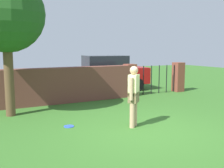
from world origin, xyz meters
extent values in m
plane|color=#336623|center=(0.00, 0.00, 0.00)|extent=(40.00, 40.00, 0.00)
cube|color=brown|center=(-1.50, 4.35, 0.68)|extent=(7.39, 0.50, 1.35)
cylinder|color=brown|center=(-2.77, 3.20, 1.23)|extent=(0.28, 0.28, 2.46)
sphere|color=#23511E|center=(-2.77, 3.20, 3.10)|extent=(2.30, 2.30, 2.30)
cylinder|color=tan|center=(-0.11, 0.35, 0.42)|extent=(0.14, 0.14, 0.85)
cylinder|color=tan|center=(0.05, 0.50, 0.42)|extent=(0.14, 0.14, 0.85)
cube|color=olive|center=(-0.03, 0.43, 0.80)|extent=(0.42, 0.40, 0.28)
cube|color=beige|center=(-0.03, 0.43, 1.12)|extent=(0.42, 0.40, 0.55)
sphere|color=tan|center=(-0.03, 0.43, 1.51)|extent=(0.22, 0.22, 0.22)
cylinder|color=tan|center=(-0.20, 0.28, 1.05)|extent=(0.09, 0.09, 0.58)
cylinder|color=tan|center=(0.14, 0.58, 1.05)|extent=(0.09, 0.09, 0.58)
cube|color=brown|center=(2.30, 4.35, 0.70)|extent=(0.44, 0.44, 1.40)
cube|color=brown|center=(5.03, 4.35, 0.70)|extent=(0.44, 0.44, 1.40)
cylinder|color=black|center=(2.57, 4.35, 0.65)|extent=(0.04, 0.04, 1.30)
cylinder|color=black|center=(3.00, 4.35, 0.65)|extent=(0.04, 0.04, 1.30)
cylinder|color=black|center=(3.44, 4.35, 0.65)|extent=(0.04, 0.04, 1.30)
cylinder|color=black|center=(3.88, 4.35, 0.65)|extent=(0.04, 0.04, 1.30)
cylinder|color=black|center=(4.32, 4.35, 0.65)|extent=(0.04, 0.04, 1.30)
cylinder|color=black|center=(4.76, 4.35, 0.65)|extent=(0.04, 0.04, 1.30)
cube|color=#A51111|center=(2.08, 6.36, 0.72)|extent=(4.38, 2.20, 0.80)
cube|color=#1E2328|center=(2.08, 6.36, 1.42)|extent=(2.17, 1.73, 0.60)
cylinder|color=black|center=(3.54, 7.03, 0.32)|extent=(0.66, 0.30, 0.64)
cylinder|color=black|center=(3.33, 5.35, 0.32)|extent=(0.66, 0.30, 0.64)
cylinder|color=black|center=(0.83, 7.37, 0.32)|extent=(0.66, 0.30, 0.64)
cylinder|color=black|center=(0.62, 5.68, 0.32)|extent=(0.66, 0.30, 0.64)
cylinder|color=blue|center=(-1.56, 1.22, 0.01)|extent=(0.27, 0.27, 0.02)
camera|label=1|loc=(-3.79, -5.40, 2.09)|focal=42.69mm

